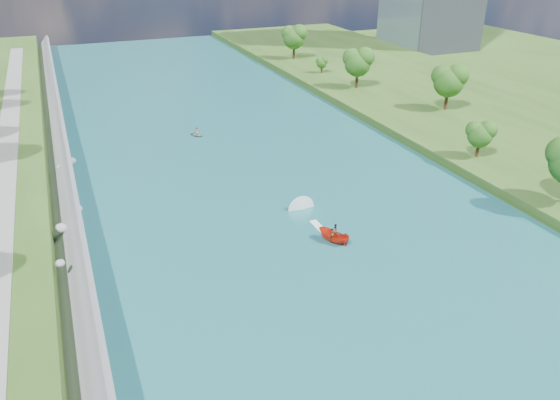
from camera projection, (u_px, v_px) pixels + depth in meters
name	position (u px, v px, depth m)	size (l,w,h in m)	color
ground	(324.00, 253.00, 60.37)	(260.00, 260.00, 0.00)	#2D5119
river_water	(260.00, 183.00, 76.91)	(55.00, 240.00, 0.10)	#18555C
berm_east	(530.00, 134.00, 93.58)	(44.00, 240.00, 1.50)	#2D5119
riprap_bank	(65.00, 206.00, 66.79)	(4.19, 236.00, 4.16)	slate
riverside_path	(2.00, 200.00, 64.22)	(3.00, 200.00, 0.10)	gray
trees_east	(429.00, 93.00, 96.69)	(17.33, 136.69, 10.21)	#2A5215
motorboat	(327.00, 230.00, 63.37)	(3.60, 18.90, 1.96)	red
raft	(197.00, 134.00, 94.34)	(2.96, 3.29, 1.53)	gray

